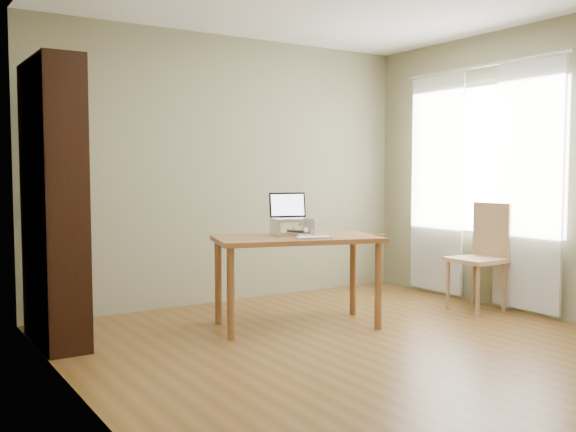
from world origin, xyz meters
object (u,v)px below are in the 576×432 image
object	(u,v)px
bookshelf	(54,203)
chair	(482,252)
keyboard	(313,238)
cat	(293,229)
desk	(297,249)
laptop	(288,213)

from	to	relation	value
bookshelf	chair	distance (m)	3.76
keyboard	bookshelf	bearing A→B (deg)	173.72
bookshelf	chair	xyz separation A→B (m)	(3.61, -0.93, -0.51)
cat	desk	bearing A→B (deg)	-99.92
laptop	cat	bearing A→B (deg)	-19.06
laptop	keyboard	bearing A→B (deg)	-72.04
bookshelf	desk	world-z (taller)	bookshelf
bookshelf	laptop	distance (m)	1.85
bookshelf	cat	distance (m)	1.90
desk	laptop	xyz separation A→B (m)	(-0.00, 0.14, 0.29)
chair	cat	bearing A→B (deg)	164.89
chair	desk	bearing A→B (deg)	168.47
laptop	chair	bearing A→B (deg)	0.74
cat	chair	xyz separation A→B (m)	(1.78, -0.49, -0.27)
keyboard	cat	world-z (taller)	cat
keyboard	chair	distance (m)	1.83
desk	keyboard	world-z (taller)	keyboard
bookshelf	laptop	size ratio (longest dim) A/B	5.75
desk	cat	distance (m)	0.20
desk	chair	world-z (taller)	chair
keyboard	desk	bearing A→B (deg)	108.88
bookshelf	cat	xyz separation A→B (m)	(1.83, -0.44, -0.24)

